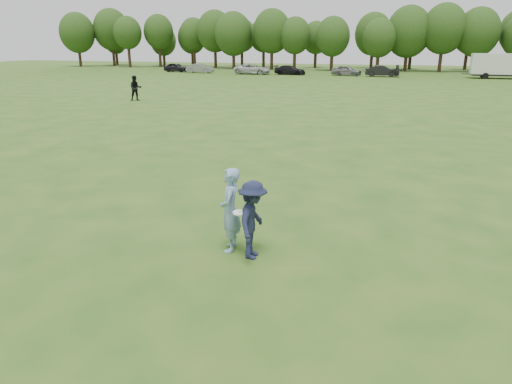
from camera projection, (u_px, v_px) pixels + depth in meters
ground at (206, 248)px, 10.23m from camera, size 200.00×200.00×0.00m
thrower at (230, 210)px, 9.89m from camera, size 0.60×0.77×1.88m
defender at (253, 220)px, 9.57m from camera, size 0.71×1.14×1.70m
player_far_a at (136, 88)px, 36.64m from camera, size 1.22×1.18×1.98m
player_far_d at (397, 71)px, 62.43m from camera, size 1.64×0.67×1.73m
car_a at (176, 67)px, 74.97m from camera, size 4.35×2.10×1.43m
car_b at (200, 68)px, 72.22m from camera, size 4.43×1.88×1.42m
car_c at (253, 69)px, 69.14m from camera, size 5.61×2.70×1.54m
car_d at (290, 70)px, 67.99m from camera, size 4.77×2.16×1.35m
car_e at (347, 71)px, 65.93m from camera, size 4.47×2.23×1.46m
car_f at (382, 71)px, 63.83m from camera, size 4.62×1.68×1.51m
disc_in_play at (239, 213)px, 9.54m from camera, size 0.28×0.28×0.06m
cargo_trailer at (504, 65)px, 59.72m from camera, size 9.00×2.75×3.20m
treeline at (409, 32)px, 76.86m from camera, size 130.35×18.39×11.74m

